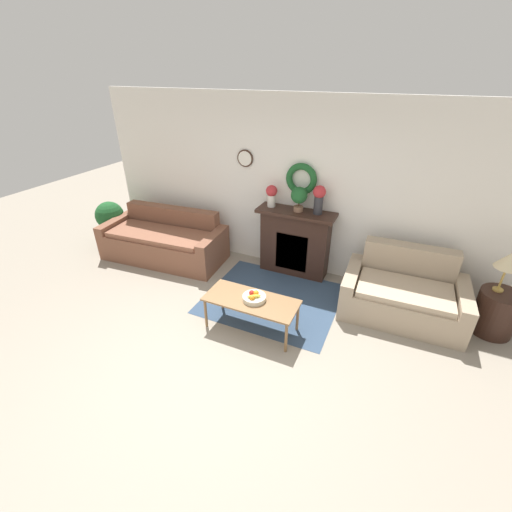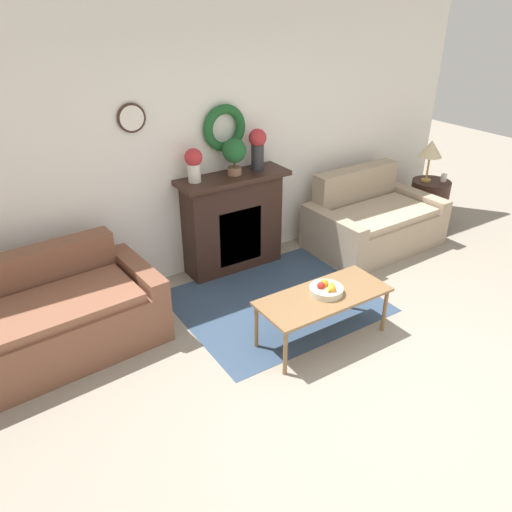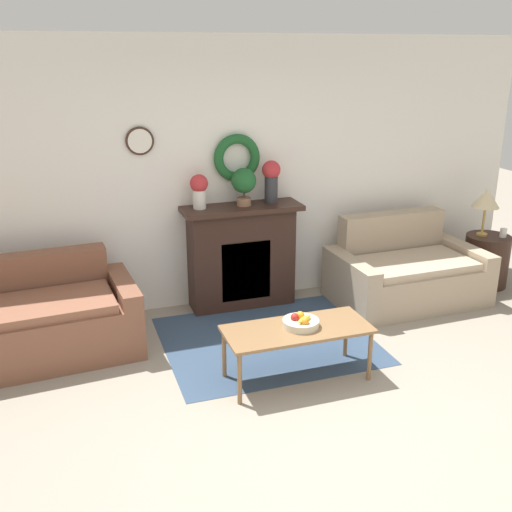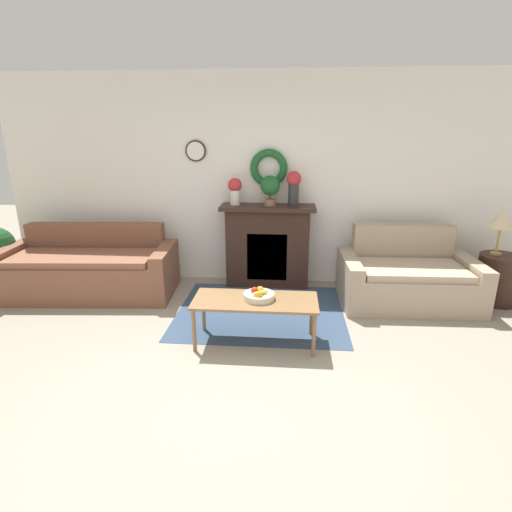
{
  "view_description": "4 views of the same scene",
  "coord_description": "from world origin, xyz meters",
  "px_view_note": "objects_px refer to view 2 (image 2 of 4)",
  "views": [
    {
      "loc": [
        1.59,
        -2.23,
        2.99
      ],
      "look_at": [
        -0.11,
        1.5,
        0.72
      ],
      "focal_mm": 24.0,
      "sensor_mm": 36.0,
      "label": 1
    },
    {
      "loc": [
        -2.34,
        -1.84,
        2.73
      ],
      "look_at": [
        -0.21,
        1.46,
        0.67
      ],
      "focal_mm": 35.0,
      "sensor_mm": 36.0,
      "label": 2
    },
    {
      "loc": [
        -1.59,
        -3.09,
        2.55
      ],
      "look_at": [
        0.0,
        1.61,
        0.83
      ],
      "focal_mm": 42.0,
      "sensor_mm": 36.0,
      "label": 3
    },
    {
      "loc": [
        0.4,
        -2.58,
        1.96
      ],
      "look_at": [
        0.08,
        1.29,
        0.76
      ],
      "focal_mm": 28.0,
      "sensor_mm": 36.0,
      "label": 4
    }
  ],
  "objects_px": {
    "mug": "(444,178)",
    "potted_plant_on_mantel": "(234,153)",
    "coffee_table": "(323,299)",
    "table_lamp": "(431,149)",
    "fireplace": "(233,222)",
    "vase_on_mantel_left": "(194,163)",
    "vase_on_mantel_right": "(258,146)",
    "couch_left": "(30,327)",
    "fruit_bowl": "(326,289)",
    "side_table_by_loveseat": "(428,202)",
    "loveseat_right": "(372,221)"
  },
  "relations": [
    {
      "from": "mug",
      "to": "potted_plant_on_mantel",
      "type": "distance_m",
      "value": 2.98
    },
    {
      "from": "coffee_table",
      "to": "table_lamp",
      "type": "relative_size",
      "value": 2.23
    },
    {
      "from": "fireplace",
      "to": "mug",
      "type": "bearing_deg",
      "value": -8.64
    },
    {
      "from": "vase_on_mantel_left",
      "to": "vase_on_mantel_right",
      "type": "xyz_separation_m",
      "value": [
        0.74,
        0.0,
        0.06
      ]
    },
    {
      "from": "table_lamp",
      "to": "vase_on_mantel_left",
      "type": "bearing_deg",
      "value": 174.38
    },
    {
      "from": "coffee_table",
      "to": "table_lamp",
      "type": "height_order",
      "value": "table_lamp"
    },
    {
      "from": "couch_left",
      "to": "table_lamp",
      "type": "distance_m",
      "value": 5.0
    },
    {
      "from": "fireplace",
      "to": "vase_on_mantel_right",
      "type": "xyz_separation_m",
      "value": [
        0.32,
        0.01,
        0.78
      ]
    },
    {
      "from": "couch_left",
      "to": "potted_plant_on_mantel",
      "type": "bearing_deg",
      "value": 7.48
    },
    {
      "from": "fireplace",
      "to": "vase_on_mantel_left",
      "type": "height_order",
      "value": "vase_on_mantel_left"
    },
    {
      "from": "fruit_bowl",
      "to": "fireplace",
      "type": "bearing_deg",
      "value": 90.16
    },
    {
      "from": "fireplace",
      "to": "side_table_by_loveseat",
      "type": "xyz_separation_m",
      "value": [
        2.79,
        -0.35,
        -0.25
      ]
    },
    {
      "from": "couch_left",
      "to": "coffee_table",
      "type": "distance_m",
      "value": 2.45
    },
    {
      "from": "fireplace",
      "to": "vase_on_mantel_right",
      "type": "bearing_deg",
      "value": 0.99
    },
    {
      "from": "vase_on_mantel_right",
      "to": "vase_on_mantel_left",
      "type": "bearing_deg",
      "value": 180.0
    },
    {
      "from": "table_lamp",
      "to": "coffee_table",
      "type": "bearing_deg",
      "value": -155.17
    },
    {
      "from": "side_table_by_loveseat",
      "to": "vase_on_mantel_right",
      "type": "height_order",
      "value": "vase_on_mantel_right"
    },
    {
      "from": "fireplace",
      "to": "vase_on_mantel_right",
      "type": "distance_m",
      "value": 0.85
    },
    {
      "from": "vase_on_mantel_right",
      "to": "coffee_table",
      "type": "bearing_deg",
      "value": -102.46
    },
    {
      "from": "potted_plant_on_mantel",
      "to": "side_table_by_loveseat",
      "type": "bearing_deg",
      "value": -7.01
    },
    {
      "from": "coffee_table",
      "to": "couch_left",
      "type": "bearing_deg",
      "value": 153.46
    },
    {
      "from": "coffee_table",
      "to": "fruit_bowl",
      "type": "distance_m",
      "value": 0.09
    },
    {
      "from": "fruit_bowl",
      "to": "vase_on_mantel_left",
      "type": "height_order",
      "value": "vase_on_mantel_left"
    },
    {
      "from": "couch_left",
      "to": "coffee_table",
      "type": "relative_size",
      "value": 1.84
    },
    {
      "from": "couch_left",
      "to": "table_lamp",
      "type": "relative_size",
      "value": 4.1
    },
    {
      "from": "fireplace",
      "to": "loveseat_right",
      "type": "distance_m",
      "value": 1.76
    },
    {
      "from": "vase_on_mantel_left",
      "to": "vase_on_mantel_right",
      "type": "height_order",
      "value": "vase_on_mantel_right"
    },
    {
      "from": "table_lamp",
      "to": "mug",
      "type": "bearing_deg",
      "value": -38.16
    },
    {
      "from": "potted_plant_on_mantel",
      "to": "table_lamp",
      "type": "bearing_deg",
      "value": -6.13
    },
    {
      "from": "loveseat_right",
      "to": "mug",
      "type": "height_order",
      "value": "loveseat_right"
    },
    {
      "from": "mug",
      "to": "coffee_table",
      "type": "bearing_deg",
      "value": -158.74
    },
    {
      "from": "table_lamp",
      "to": "side_table_by_loveseat",
      "type": "bearing_deg",
      "value": -38.66
    },
    {
      "from": "fireplace",
      "to": "fruit_bowl",
      "type": "bearing_deg",
      "value": -89.84
    },
    {
      "from": "loveseat_right",
      "to": "side_table_by_loveseat",
      "type": "xyz_separation_m",
      "value": [
        1.09,
        0.07,
        -0.01
      ]
    },
    {
      "from": "coffee_table",
      "to": "potted_plant_on_mantel",
      "type": "relative_size",
      "value": 3.13
    },
    {
      "from": "couch_left",
      "to": "vase_on_mantel_right",
      "type": "distance_m",
      "value": 2.78
    },
    {
      "from": "table_lamp",
      "to": "couch_left",
      "type": "bearing_deg",
      "value": -177.92
    },
    {
      "from": "couch_left",
      "to": "fruit_bowl",
      "type": "relative_size",
      "value": 7.38
    },
    {
      "from": "side_table_by_loveseat",
      "to": "table_lamp",
      "type": "relative_size",
      "value": 1.1
    },
    {
      "from": "fruit_bowl",
      "to": "vase_on_mantel_left",
      "type": "relative_size",
      "value": 0.87
    },
    {
      "from": "couch_left",
      "to": "fruit_bowl",
      "type": "height_order",
      "value": "couch_left"
    },
    {
      "from": "loveseat_right",
      "to": "vase_on_mantel_left",
      "type": "distance_m",
      "value": 2.37
    },
    {
      "from": "couch_left",
      "to": "loveseat_right",
      "type": "xyz_separation_m",
      "value": [
        3.92,
        0.06,
        -0.01
      ]
    },
    {
      "from": "coffee_table",
      "to": "vase_on_mantel_right",
      "type": "distance_m",
      "value": 1.86
    },
    {
      "from": "loveseat_right",
      "to": "vase_on_mantel_right",
      "type": "distance_m",
      "value": 1.77
    },
    {
      "from": "table_lamp",
      "to": "loveseat_right",
      "type": "bearing_deg",
      "value": -173.44
    },
    {
      "from": "loveseat_right",
      "to": "potted_plant_on_mantel",
      "type": "xyz_separation_m",
      "value": [
        -1.67,
        0.41,
        1.0
      ]
    },
    {
      "from": "fruit_bowl",
      "to": "table_lamp",
      "type": "height_order",
      "value": "table_lamp"
    },
    {
      "from": "side_table_by_loveseat",
      "to": "potted_plant_on_mantel",
      "type": "bearing_deg",
      "value": 172.99
    },
    {
      "from": "mug",
      "to": "vase_on_mantel_right",
      "type": "xyz_separation_m",
      "value": [
        -2.58,
        0.45,
        0.7
      ]
    }
  ]
}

